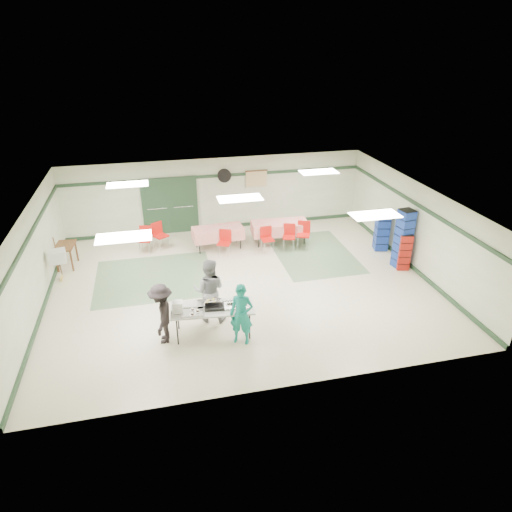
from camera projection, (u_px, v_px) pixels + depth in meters
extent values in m
plane|color=beige|center=(241.00, 284.00, 13.54)|extent=(11.00, 11.00, 0.00)
plane|color=silver|center=(240.00, 198.00, 12.36)|extent=(11.00, 11.00, 0.00)
plane|color=beige|center=(217.00, 194.00, 16.89)|extent=(11.00, 0.00, 11.00)
plane|color=beige|center=(285.00, 334.00, 9.01)|extent=(11.00, 0.00, 11.00)
plane|color=beige|center=(33.00, 263.00, 11.83)|extent=(0.00, 9.00, 9.00)
plane|color=beige|center=(415.00, 226.00, 14.07)|extent=(0.00, 9.00, 9.00)
cube|color=#1F3A24|center=(216.00, 176.00, 16.55)|extent=(11.00, 0.06, 0.10)
cube|color=#1F3A24|center=(218.00, 227.00, 17.43)|extent=(11.00, 0.06, 0.12)
cube|color=#1F3A24|center=(28.00, 238.00, 11.52)|extent=(0.06, 9.00, 0.10)
cube|color=#1F3A24|center=(44.00, 305.00, 12.40)|extent=(0.06, 9.00, 0.12)
cube|color=#1F3A24|center=(418.00, 205.00, 13.76)|extent=(0.06, 9.00, 0.10)
cube|color=#1F3A24|center=(408.00, 263.00, 14.63)|extent=(0.06, 9.00, 0.12)
cube|color=#607F5D|center=(155.00, 278.00, 13.90)|extent=(3.50, 3.00, 0.01)
cube|color=#607F5D|center=(313.00, 254.00, 15.42)|extent=(2.50, 3.50, 0.01)
cube|color=gray|center=(157.00, 207.00, 16.52)|extent=(0.90, 0.06, 2.10)
cube|color=gray|center=(183.00, 205.00, 16.71)|extent=(0.90, 0.06, 2.10)
cube|color=#1F3A24|center=(170.00, 206.00, 16.59)|extent=(2.00, 0.03, 2.15)
cylinder|color=black|center=(224.00, 176.00, 16.59)|extent=(0.50, 0.10, 0.50)
cube|color=#CEB481|center=(256.00, 179.00, 16.92)|extent=(0.80, 0.02, 0.60)
cube|color=#B7B7B2|center=(213.00, 308.00, 10.99)|extent=(2.06, 1.00, 0.04)
cylinder|color=black|center=(177.00, 332.00, 10.77)|extent=(0.04, 0.04, 0.72)
cylinder|color=black|center=(250.00, 326.00, 10.97)|extent=(0.04, 0.04, 0.72)
cylinder|color=black|center=(178.00, 317.00, 11.34)|extent=(0.04, 0.04, 0.72)
cylinder|color=black|center=(247.00, 312.00, 11.55)|extent=(0.04, 0.04, 0.72)
cube|color=silver|center=(235.00, 305.00, 11.06)|extent=(0.57, 0.46, 0.02)
cube|color=silver|center=(210.00, 305.00, 11.08)|extent=(0.65, 0.52, 0.02)
cube|color=silver|center=(192.00, 312.00, 10.77)|extent=(0.57, 0.45, 0.02)
cube|color=black|center=(215.00, 307.00, 10.93)|extent=(0.50, 0.34, 0.08)
cube|color=white|center=(178.00, 307.00, 10.75)|extent=(0.26, 0.24, 0.28)
imported|color=#128276|center=(241.00, 315.00, 10.69)|extent=(0.67, 0.57, 1.55)
imported|color=gray|center=(209.00, 290.00, 11.53)|extent=(0.98, 0.86, 1.71)
imported|color=black|center=(162.00, 314.00, 10.73)|extent=(0.68, 1.05, 1.53)
cube|color=red|center=(280.00, 223.00, 15.97)|extent=(2.01, 0.97, 0.05)
cube|color=red|center=(280.00, 228.00, 16.05)|extent=(2.01, 0.99, 0.40)
cylinder|color=black|center=(259.00, 238.00, 15.72)|extent=(0.04, 0.04, 0.72)
cylinder|color=black|center=(305.00, 235.00, 15.97)|extent=(0.04, 0.04, 0.72)
cylinder|color=black|center=(255.00, 231.00, 16.30)|extent=(0.04, 0.04, 0.72)
cylinder|color=black|center=(300.00, 228.00, 16.55)|extent=(0.04, 0.04, 0.72)
cube|color=red|center=(218.00, 228.00, 15.52)|extent=(1.75, 0.86, 0.05)
cube|color=red|center=(218.00, 233.00, 15.60)|extent=(1.75, 0.88, 0.40)
cylinder|color=black|center=(199.00, 244.00, 15.25)|extent=(0.04, 0.04, 0.72)
cylinder|color=black|center=(240.00, 239.00, 15.63)|extent=(0.04, 0.04, 0.72)
cylinder|color=black|center=(196.00, 238.00, 15.74)|extent=(0.04, 0.04, 0.72)
cylinder|color=black|center=(236.00, 233.00, 16.12)|extent=(0.04, 0.04, 0.72)
cube|color=red|center=(289.00, 237.00, 15.55)|extent=(0.52, 0.52, 0.04)
cube|color=red|center=(289.00, 229.00, 15.62)|extent=(0.40, 0.17, 0.41)
cylinder|color=silver|center=(284.00, 245.00, 15.52)|extent=(0.02, 0.02, 0.43)
cylinder|color=silver|center=(293.00, 246.00, 15.50)|extent=(0.02, 0.02, 0.43)
cylinder|color=silver|center=(284.00, 241.00, 15.82)|extent=(0.02, 0.02, 0.43)
cylinder|color=silver|center=(294.00, 242.00, 15.79)|extent=(0.02, 0.02, 0.43)
cube|color=red|center=(267.00, 240.00, 15.40)|extent=(0.42, 0.42, 0.04)
cube|color=red|center=(266.00, 232.00, 15.46)|extent=(0.40, 0.06, 0.40)
cylinder|color=silver|center=(264.00, 248.00, 15.33)|extent=(0.02, 0.02, 0.42)
cylinder|color=silver|center=(273.00, 247.00, 15.41)|extent=(0.02, 0.02, 0.42)
cylinder|color=silver|center=(262.00, 244.00, 15.60)|extent=(0.02, 0.02, 0.42)
cylinder|color=silver|center=(270.00, 243.00, 15.68)|extent=(0.02, 0.02, 0.42)
cube|color=red|center=(303.00, 235.00, 15.65)|extent=(0.57, 0.57, 0.04)
cube|color=red|center=(304.00, 227.00, 15.72)|extent=(0.42, 0.20, 0.43)
cylinder|color=silver|center=(298.00, 243.00, 15.63)|extent=(0.02, 0.02, 0.46)
cylinder|color=silver|center=(308.00, 244.00, 15.58)|extent=(0.02, 0.02, 0.46)
cylinder|color=silver|center=(298.00, 239.00, 15.94)|extent=(0.02, 0.02, 0.46)
cylinder|color=silver|center=(308.00, 240.00, 15.89)|extent=(0.02, 0.02, 0.46)
cube|color=red|center=(224.00, 243.00, 15.10)|extent=(0.54, 0.54, 0.04)
cube|color=red|center=(225.00, 235.00, 15.16)|extent=(0.39, 0.20, 0.41)
cylinder|color=silver|center=(218.00, 251.00, 15.09)|extent=(0.02, 0.02, 0.43)
cylinder|color=silver|center=(228.00, 252.00, 15.03)|extent=(0.02, 0.02, 0.43)
cylinder|color=silver|center=(221.00, 247.00, 15.37)|extent=(0.02, 0.02, 0.43)
cylinder|color=silver|center=(230.00, 248.00, 15.32)|extent=(0.02, 0.02, 0.43)
cube|color=red|center=(161.00, 236.00, 15.59)|extent=(0.60, 0.60, 0.04)
cube|color=red|center=(157.00, 228.00, 15.61)|extent=(0.38, 0.27, 0.43)
cylinder|color=silver|center=(160.00, 245.00, 15.48)|extent=(0.02, 0.02, 0.45)
cylinder|color=silver|center=(168.00, 242.00, 15.71)|extent=(0.02, 0.02, 0.45)
cylinder|color=silver|center=(154.00, 243.00, 15.70)|extent=(0.02, 0.02, 0.45)
cylinder|color=silver|center=(162.00, 240.00, 15.92)|extent=(0.02, 0.02, 0.45)
cube|color=red|center=(145.00, 240.00, 15.32)|extent=(0.52, 0.52, 0.04)
cube|color=red|center=(146.00, 231.00, 15.38)|extent=(0.42, 0.15, 0.42)
cylinder|color=silver|center=(140.00, 248.00, 15.28)|extent=(0.02, 0.02, 0.44)
cylinder|color=silver|center=(150.00, 249.00, 15.26)|extent=(0.02, 0.02, 0.44)
cylinder|color=silver|center=(142.00, 244.00, 15.58)|extent=(0.02, 0.02, 0.44)
cylinder|color=silver|center=(152.00, 244.00, 15.57)|extent=(0.02, 0.02, 0.44)
cube|color=#1A38A1|center=(382.00, 230.00, 15.45)|extent=(0.52, 0.52, 1.40)
cube|color=maroon|center=(404.00, 251.00, 14.20)|extent=(0.44, 0.44, 1.19)
cube|color=#1A38A1|center=(403.00, 239.00, 14.16)|extent=(0.48, 0.48, 1.92)
cube|color=brown|center=(65.00, 246.00, 14.28)|extent=(0.63, 0.91, 0.05)
cube|color=brown|center=(57.00, 262.00, 14.10)|extent=(0.05, 0.05, 0.70)
cube|color=brown|center=(72.00, 261.00, 14.15)|extent=(0.05, 0.05, 0.70)
cube|color=brown|center=(62.00, 252.00, 14.73)|extent=(0.05, 0.05, 0.70)
cube|color=brown|center=(77.00, 251.00, 14.78)|extent=(0.05, 0.05, 0.70)
cube|color=beige|center=(58.00, 256.00, 13.13)|extent=(0.52, 0.47, 0.36)
cylinder|color=brown|center=(58.00, 257.00, 13.52)|extent=(0.03, 0.22, 1.39)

